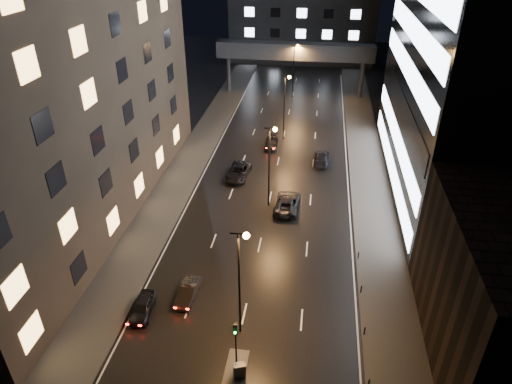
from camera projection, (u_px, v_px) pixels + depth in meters
ground at (278, 161)px, 65.40m from camera, size 160.00×160.00×0.00m
sidewalk_left at (184, 171)px, 62.61m from camera, size 5.00×110.00×0.15m
sidewalk_right at (370, 184)px, 59.59m from camera, size 5.00×110.00×0.15m
building_left at (37, 36)px, 44.32m from camera, size 15.00×48.00×40.00m
building_right_low at (509, 293)px, 33.49m from camera, size 10.00×18.00×12.00m
building_far at (304, 6)px, 108.52m from camera, size 34.00×14.00×25.00m
skybridge at (295, 52)px, 86.75m from camera, size 30.00×3.00×10.00m
traffic_signal_near at (236, 338)px, 33.51m from camera, size 0.28×0.34×4.40m
bollard_row at (366, 356)px, 35.37m from camera, size 0.12×25.12×0.90m
streetlight_near at (241, 271)px, 34.79m from camera, size 1.45×0.50×10.15m
streetlight_mid_a at (271, 157)px, 51.85m from camera, size 1.45×0.50×10.15m
streetlight_mid_b at (286, 99)px, 68.90m from camera, size 1.45×0.50×10.15m
streetlight_far at (295, 64)px, 85.96m from camera, size 1.45×0.50×10.15m
car_away_a at (143, 307)px, 39.56m from camera, size 1.91×4.14×1.37m
car_away_b at (188, 292)px, 41.17m from camera, size 1.65×4.15×1.34m
car_away_c at (238, 172)px, 60.85m from camera, size 3.14×6.03×1.62m
car_away_d at (272, 143)px, 69.22m from camera, size 2.09×4.75×1.36m
car_toward_a at (287, 203)px, 54.11m from camera, size 2.98×6.04×1.65m
car_toward_b at (322, 158)px, 64.65m from camera, size 2.26×5.30×1.52m
utility_cabinet at (239, 370)px, 33.82m from camera, size 1.02×0.78×1.29m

